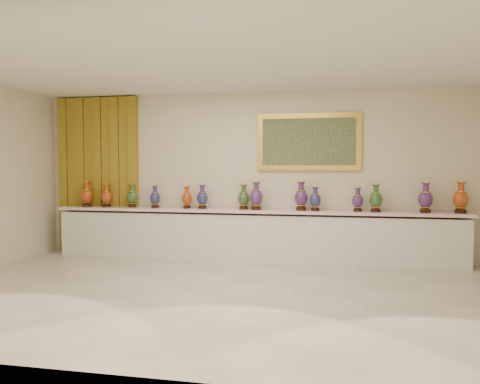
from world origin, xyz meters
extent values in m
plane|color=beige|center=(0.00, 0.00, 0.00)|extent=(8.00, 8.00, 0.00)
plane|color=beige|center=(0.00, 2.50, 1.50)|extent=(8.00, 0.00, 8.00)
plane|color=white|center=(0.00, 0.00, 3.00)|extent=(8.00, 8.00, 0.00)
cube|color=olive|center=(-3.03, 2.44, 1.50)|extent=(1.64, 0.14, 2.95)
cube|color=gold|center=(0.98, 2.46, 2.09)|extent=(1.80, 0.06, 1.00)
cube|color=#18301C|center=(0.98, 2.42, 2.09)|extent=(1.62, 0.02, 0.82)
cube|color=white|center=(0.00, 2.27, 0.41)|extent=(7.20, 0.42, 0.81)
cube|color=#FFD6DE|center=(0.00, 2.25, 0.88)|extent=(7.28, 0.48, 0.05)
cylinder|color=black|center=(-3.16, 2.24, 0.92)|extent=(0.17, 0.17, 0.05)
cone|color=gold|center=(-3.16, 2.24, 0.98)|extent=(0.15, 0.15, 0.03)
ellipsoid|color=#8E0904|center=(-3.16, 2.24, 1.11)|extent=(0.26, 0.26, 0.28)
cylinder|color=gold|center=(-3.16, 2.24, 1.23)|extent=(0.15, 0.15, 0.01)
cylinder|color=#8E0904|center=(-3.16, 2.24, 1.29)|extent=(0.09, 0.09, 0.10)
cone|color=#8E0904|center=(-3.16, 2.24, 1.36)|extent=(0.15, 0.15, 0.04)
cylinder|color=gold|center=(-3.16, 2.24, 1.38)|extent=(0.16, 0.16, 0.01)
cylinder|color=black|center=(-2.77, 2.26, 0.92)|extent=(0.16, 0.16, 0.04)
cone|color=gold|center=(-2.77, 2.26, 0.97)|extent=(0.14, 0.14, 0.03)
ellipsoid|color=#8E0904|center=(-2.77, 2.26, 1.09)|extent=(0.22, 0.22, 0.26)
cylinder|color=gold|center=(-2.77, 2.26, 1.20)|extent=(0.14, 0.14, 0.01)
cylinder|color=#8E0904|center=(-2.77, 2.26, 1.26)|extent=(0.08, 0.08, 0.09)
cone|color=#8E0904|center=(-2.77, 2.26, 1.32)|extent=(0.14, 0.14, 0.03)
cylinder|color=gold|center=(-2.77, 2.26, 1.34)|extent=(0.14, 0.14, 0.01)
cylinder|color=black|center=(-2.27, 2.29, 0.92)|extent=(0.15, 0.15, 0.04)
cone|color=gold|center=(-2.27, 2.29, 0.97)|extent=(0.14, 0.14, 0.03)
ellipsoid|color=black|center=(-2.27, 2.29, 1.09)|extent=(0.26, 0.26, 0.25)
cylinder|color=gold|center=(-2.27, 2.29, 1.20)|extent=(0.14, 0.14, 0.01)
cylinder|color=black|center=(-2.27, 2.29, 1.25)|extent=(0.08, 0.08, 0.09)
cone|color=black|center=(-2.27, 2.29, 1.32)|extent=(0.14, 0.14, 0.03)
cylinder|color=gold|center=(-2.27, 2.29, 1.33)|extent=(0.14, 0.14, 0.01)
cylinder|color=black|center=(-1.81, 2.26, 0.92)|extent=(0.15, 0.15, 0.04)
cone|color=gold|center=(-1.81, 2.26, 0.97)|extent=(0.13, 0.13, 0.03)
ellipsoid|color=#0A0F40|center=(-1.81, 2.26, 1.08)|extent=(0.24, 0.24, 0.24)
cylinder|color=gold|center=(-1.81, 2.26, 1.18)|extent=(0.13, 0.13, 0.01)
cylinder|color=#0A0F40|center=(-1.81, 2.26, 1.23)|extent=(0.08, 0.08, 0.09)
cone|color=#0A0F40|center=(-1.81, 2.26, 1.29)|extent=(0.13, 0.13, 0.03)
cylinder|color=gold|center=(-1.81, 2.26, 1.31)|extent=(0.13, 0.13, 0.01)
cylinder|color=black|center=(-1.20, 2.27, 0.92)|extent=(0.14, 0.14, 0.04)
cone|color=gold|center=(-1.20, 2.27, 0.96)|extent=(0.12, 0.12, 0.03)
ellipsoid|color=#8E0904|center=(-1.20, 2.27, 1.07)|extent=(0.21, 0.21, 0.23)
cylinder|color=gold|center=(-1.20, 2.27, 1.17)|extent=(0.13, 0.13, 0.01)
cylinder|color=#8E0904|center=(-1.20, 2.27, 1.22)|extent=(0.07, 0.07, 0.08)
cone|color=#8E0904|center=(-1.20, 2.27, 1.28)|extent=(0.13, 0.13, 0.03)
cylinder|color=gold|center=(-1.20, 2.27, 1.30)|extent=(0.13, 0.13, 0.01)
cylinder|color=black|center=(-0.91, 2.27, 0.92)|extent=(0.15, 0.15, 0.04)
cone|color=gold|center=(-0.91, 2.27, 0.97)|extent=(0.13, 0.13, 0.03)
ellipsoid|color=#0A0F40|center=(-0.91, 2.27, 1.09)|extent=(0.21, 0.21, 0.25)
cylinder|color=gold|center=(-0.91, 2.27, 1.20)|extent=(0.14, 0.14, 0.01)
cylinder|color=#0A0F40|center=(-0.91, 2.27, 1.25)|extent=(0.08, 0.08, 0.09)
cone|color=#0A0F40|center=(-0.91, 2.27, 1.31)|extent=(0.14, 0.14, 0.03)
cylinder|color=gold|center=(-0.91, 2.27, 1.33)|extent=(0.14, 0.14, 0.01)
cylinder|color=black|center=(-0.15, 2.28, 0.92)|extent=(0.16, 0.16, 0.04)
cone|color=gold|center=(-0.15, 2.28, 0.97)|extent=(0.14, 0.14, 0.03)
ellipsoid|color=black|center=(-0.15, 2.28, 1.09)|extent=(0.26, 0.26, 0.26)
cylinder|color=gold|center=(-0.15, 2.28, 1.20)|extent=(0.14, 0.14, 0.01)
cylinder|color=black|center=(-0.15, 2.28, 1.26)|extent=(0.08, 0.08, 0.09)
cone|color=black|center=(-0.15, 2.28, 1.32)|extent=(0.14, 0.14, 0.03)
cylinder|color=gold|center=(-0.15, 2.28, 1.34)|extent=(0.14, 0.14, 0.01)
cylinder|color=black|center=(0.09, 2.21, 0.92)|extent=(0.17, 0.17, 0.05)
cone|color=gold|center=(0.09, 2.21, 0.98)|extent=(0.15, 0.15, 0.03)
ellipsoid|color=#1E0B45|center=(0.09, 2.21, 1.11)|extent=(0.28, 0.28, 0.29)
cylinder|color=gold|center=(0.09, 2.21, 1.24)|extent=(0.16, 0.16, 0.01)
cylinder|color=#1E0B45|center=(0.09, 2.21, 1.30)|extent=(0.09, 0.09, 0.10)
cone|color=#1E0B45|center=(0.09, 2.21, 1.37)|extent=(0.16, 0.16, 0.04)
cylinder|color=gold|center=(0.09, 2.21, 1.39)|extent=(0.16, 0.16, 0.01)
cylinder|color=black|center=(0.87, 2.27, 0.93)|extent=(0.18, 0.18, 0.05)
cone|color=gold|center=(0.87, 2.27, 0.98)|extent=(0.16, 0.16, 0.03)
ellipsoid|color=#1E0B45|center=(0.87, 2.27, 1.12)|extent=(0.24, 0.24, 0.29)
cylinder|color=gold|center=(0.87, 2.27, 1.24)|extent=(0.16, 0.16, 0.01)
cylinder|color=#1E0B45|center=(0.87, 2.27, 1.31)|extent=(0.09, 0.09, 0.11)
cone|color=#1E0B45|center=(0.87, 2.27, 1.38)|extent=(0.16, 0.16, 0.04)
cylinder|color=gold|center=(0.87, 2.27, 1.40)|extent=(0.16, 0.16, 0.01)
cylinder|color=black|center=(1.11, 2.23, 0.92)|extent=(0.15, 0.15, 0.04)
cone|color=gold|center=(1.11, 2.23, 0.97)|extent=(0.13, 0.13, 0.03)
ellipsoid|color=#0A0F40|center=(1.11, 2.23, 1.08)|extent=(0.25, 0.25, 0.24)
cylinder|color=gold|center=(1.11, 2.23, 1.18)|extent=(0.13, 0.13, 0.01)
cylinder|color=#0A0F40|center=(1.11, 2.23, 1.24)|extent=(0.08, 0.08, 0.09)
cone|color=#0A0F40|center=(1.11, 2.23, 1.30)|extent=(0.13, 0.13, 0.03)
cylinder|color=gold|center=(1.11, 2.23, 1.31)|extent=(0.14, 0.14, 0.01)
cylinder|color=black|center=(1.82, 2.27, 0.92)|extent=(0.14, 0.14, 0.04)
cone|color=gold|center=(1.82, 2.27, 0.96)|extent=(0.13, 0.13, 0.03)
ellipsoid|color=#1E0B45|center=(1.82, 2.27, 1.08)|extent=(0.19, 0.19, 0.23)
cylinder|color=gold|center=(1.82, 2.27, 1.18)|extent=(0.13, 0.13, 0.01)
cylinder|color=#1E0B45|center=(1.82, 2.27, 1.23)|extent=(0.08, 0.08, 0.08)
cone|color=#1E0B45|center=(1.82, 2.27, 1.29)|extent=(0.13, 0.13, 0.03)
cylinder|color=gold|center=(1.82, 2.27, 1.30)|extent=(0.13, 0.13, 0.01)
cylinder|color=black|center=(2.11, 2.21, 0.92)|extent=(0.16, 0.16, 0.05)
cone|color=gold|center=(2.11, 2.21, 0.97)|extent=(0.14, 0.14, 0.03)
ellipsoid|color=black|center=(2.11, 2.21, 1.10)|extent=(0.24, 0.24, 0.27)
cylinder|color=gold|center=(2.11, 2.21, 1.22)|extent=(0.15, 0.15, 0.01)
cylinder|color=black|center=(2.11, 2.21, 1.28)|extent=(0.09, 0.09, 0.10)
cone|color=black|center=(2.11, 2.21, 1.34)|extent=(0.15, 0.15, 0.04)
cylinder|color=gold|center=(2.11, 2.21, 1.36)|extent=(0.15, 0.15, 0.01)
cylinder|color=black|center=(2.90, 2.26, 0.92)|extent=(0.18, 0.18, 0.05)
cone|color=gold|center=(2.90, 2.26, 0.98)|extent=(0.15, 0.15, 0.03)
ellipsoid|color=#1E0B45|center=(2.90, 2.26, 1.12)|extent=(0.26, 0.26, 0.29)
cylinder|color=gold|center=(2.90, 2.26, 1.24)|extent=(0.16, 0.16, 0.01)
cylinder|color=#1E0B45|center=(2.90, 2.26, 1.30)|extent=(0.09, 0.09, 0.10)
cone|color=#1E0B45|center=(2.90, 2.26, 1.38)|extent=(0.16, 0.16, 0.04)
cylinder|color=gold|center=(2.90, 2.26, 1.39)|extent=(0.16, 0.16, 0.01)
cylinder|color=black|center=(3.45, 2.28, 0.93)|extent=(0.18, 0.18, 0.05)
cone|color=gold|center=(3.45, 2.28, 0.98)|extent=(0.16, 0.16, 0.03)
ellipsoid|color=#8E0904|center=(3.45, 2.28, 1.13)|extent=(0.32, 0.32, 0.30)
cylinder|color=gold|center=(3.45, 2.28, 1.25)|extent=(0.16, 0.16, 0.01)
cylinder|color=#8E0904|center=(3.45, 2.28, 1.32)|extent=(0.10, 0.10, 0.11)
cone|color=#8E0904|center=(3.45, 2.28, 1.39)|extent=(0.16, 0.16, 0.04)
cylinder|color=gold|center=(3.45, 2.28, 1.41)|extent=(0.17, 0.17, 0.01)
camera|label=1|loc=(1.41, -5.85, 1.64)|focal=35.00mm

